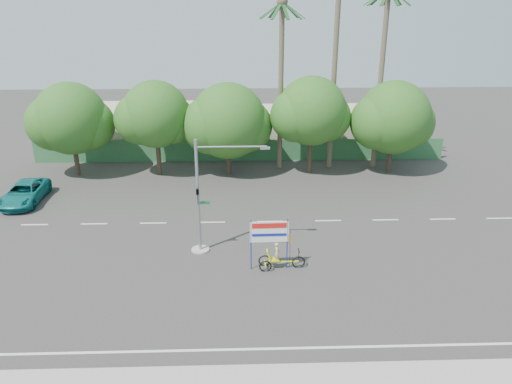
{
  "coord_description": "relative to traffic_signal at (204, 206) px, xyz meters",
  "views": [
    {
      "loc": [
        0.01,
        -23.01,
        14.55
      ],
      "look_at": [
        0.91,
        4.73,
        3.5
      ],
      "focal_mm": 35.0,
      "sensor_mm": 36.0,
      "label": 1
    }
  ],
  "objects": [
    {
      "name": "traffic_signal",
      "position": [
        0.0,
        0.0,
        0.0
      ],
      "size": [
        4.72,
        1.1,
        7.0
      ],
      "color": "gray",
      "rests_on": "ground"
    },
    {
      "name": "building_right",
      "position": [
        10.2,
        22.02,
        -1.12
      ],
      "size": [
        14.0,
        8.0,
        3.6
      ],
      "primitive_type": "cube",
      "color": "beige",
      "rests_on": "ground"
    },
    {
      "name": "tree_left",
      "position": [
        -4.85,
        14.02,
        2.14
      ],
      "size": [
        6.66,
        5.6,
        8.07
      ],
      "color": "#473828",
      "rests_on": "ground"
    },
    {
      "name": "building_left",
      "position": [
        -7.8,
        22.02,
        -0.92
      ],
      "size": [
        12.0,
        8.0,
        4.0
      ],
      "primitive_type": "cube",
      "color": "beige",
      "rests_on": "ground"
    },
    {
      "name": "tree_right",
      "position": [
        8.15,
        14.02,
        2.32
      ],
      "size": [
        6.9,
        5.8,
        8.36
      ],
      "color": "#473828",
      "rests_on": "ground"
    },
    {
      "name": "trike_billboard",
      "position": [
        4.05,
        -2.24,
        -1.68
      ],
      "size": [
        3.14,
        0.73,
        3.09
      ],
      "rotation": [
        0.0,
        0.0,
        0.02
      ],
      "color": "black",
      "rests_on": "ground"
    },
    {
      "name": "ground",
      "position": [
        2.2,
        -3.98,
        -2.92
      ],
      "size": [
        120.0,
        120.0,
        0.0
      ],
      "primitive_type": "plane",
      "color": "#33302D",
      "rests_on": "ground"
    },
    {
      "name": "tree_center",
      "position": [
        1.14,
        14.02,
        1.55
      ],
      "size": [
        7.62,
        6.4,
        7.85
      ],
      "color": "#473828",
      "rests_on": "ground"
    },
    {
      "name": "tree_far_left",
      "position": [
        -11.85,
        14.02,
        1.84
      ],
      "size": [
        7.14,
        6.0,
        7.96
      ],
      "color": "#473828",
      "rests_on": "ground"
    },
    {
      "name": "fence",
      "position": [
        2.2,
        17.52,
        -1.92
      ],
      "size": [
        38.0,
        0.08,
        2.0
      ],
      "primitive_type": "cube",
      "color": "#336B3D",
      "rests_on": "ground"
    },
    {
      "name": "palm_mid",
      "position": [
        14.2,
        15.52,
        6.48
      ],
      "size": [
        3.73,
        3.79,
        15.45
      ],
      "color": "#70604C",
      "rests_on": "ground"
    },
    {
      "name": "tree_far_right",
      "position": [
        15.15,
        14.02,
        1.73
      ],
      "size": [
        7.38,
        6.2,
        7.94
      ],
      "color": "#473828",
      "rests_on": "ground"
    },
    {
      "name": "palm_short",
      "position": [
        5.7,
        15.52,
        5.94
      ],
      "size": [
        3.73,
        3.79,
        14.45
      ],
      "color": "#70604C",
      "rests_on": "ground"
    },
    {
      "name": "pickup_truck",
      "position": [
        -13.94,
        8.04,
        -2.18
      ],
      "size": [
        2.54,
        5.38,
        1.49
      ],
      "primitive_type": "imported",
      "rotation": [
        0.0,
        0.0,
        0.01
      ],
      "color": "#0F6F6E",
      "rests_on": "ground"
    },
    {
      "name": "palm_tall",
      "position": [
        10.2,
        15.52,
        7.55
      ],
      "size": [
        3.73,
        3.79,
        17.45
      ],
      "color": "#70604C",
      "rests_on": "ground"
    }
  ]
}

